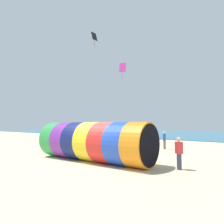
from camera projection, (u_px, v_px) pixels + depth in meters
name	position (u px, v px, depth m)	size (l,w,h in m)	color
ground_plane	(90.00, 163.00, 11.85)	(120.00, 120.00, 0.00)	beige
sea	(221.00, 135.00, 42.92)	(120.00, 40.00, 0.10)	teal
giant_inflatable_tube	(93.00, 141.00, 12.72)	(8.16, 2.71, 2.46)	green
kite_handler	(179.00, 153.00, 10.28)	(0.42, 0.35, 1.66)	#383D56
kite_magenta_diamond	(123.00, 68.00, 32.47)	(1.17, 0.67, 2.72)	#D1339E
kite_black_diamond	(94.00, 37.00, 27.17)	(0.49, 0.88, 2.06)	black
bystander_near_water	(164.00, 140.00, 18.76)	(0.31, 0.41, 1.63)	#726651
bystander_mid_beach	(129.00, 136.00, 24.01)	(0.42, 0.35, 1.70)	black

